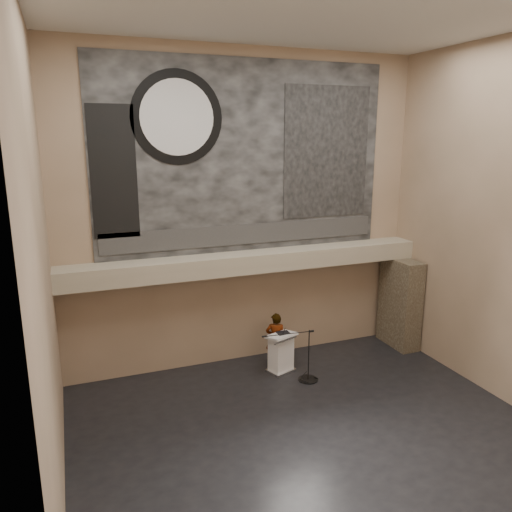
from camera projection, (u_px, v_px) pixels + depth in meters
name	position (u px, v px, depth m)	size (l,w,h in m)	color
floor	(308.00, 430.00, 10.91)	(10.00, 10.00, 0.00)	black
ceiling	(320.00, 7.00, 8.89)	(10.00, 10.00, 0.00)	silver
wall_back	(245.00, 212.00, 13.52)	(10.00, 0.02, 8.50)	#887056
wall_front	(461.00, 302.00, 6.27)	(10.00, 0.02, 8.50)	#887056
wall_left	(41.00, 263.00, 8.15)	(0.02, 8.00, 8.50)	#887056
wall_right	(505.00, 224.00, 11.64)	(0.02, 8.00, 8.50)	#887056
soffit	(251.00, 262.00, 13.47)	(10.00, 0.80, 0.50)	#9E937A
sprinkler_left	(194.00, 278.00, 12.93)	(0.04, 0.04, 0.06)	#B2893D
sprinkler_right	(314.00, 266.00, 14.15)	(0.04, 0.04, 0.06)	#B2893D
banner	(246.00, 158.00, 13.15)	(8.00, 0.05, 5.00)	black
banner_text_strip	(246.00, 234.00, 13.60)	(7.76, 0.02, 0.55)	#2C2C2C
banner_clock_rim	(177.00, 118.00, 12.25)	(2.30, 2.30, 0.02)	black
banner_clock_face	(177.00, 117.00, 12.23)	(1.84, 1.84, 0.02)	silver
banner_building_print	(327.00, 153.00, 13.93)	(2.60, 0.02, 3.60)	black
banner_brick_print	(113.00, 173.00, 12.00)	(1.10, 0.02, 3.20)	black
stone_pier	(400.00, 303.00, 15.07)	(0.60, 1.40, 2.70)	#3F3527
lectern	(281.00, 353.00, 13.47)	(0.89, 0.76, 1.14)	silver
binder	(283.00, 333.00, 13.36)	(0.32, 0.26, 0.04)	black
papers	(276.00, 336.00, 13.22)	(0.23, 0.31, 0.01)	silver
speaker_person	(276.00, 339.00, 13.83)	(0.56, 0.37, 1.53)	silver
mic_stand	(306.00, 373.00, 13.09)	(1.53, 0.52, 1.41)	black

